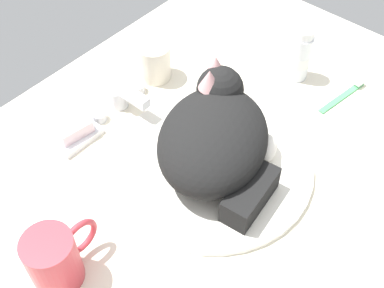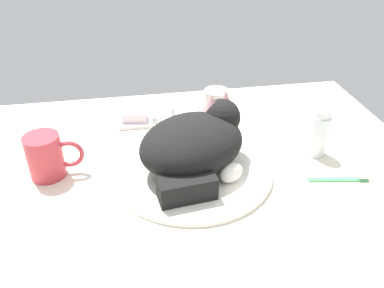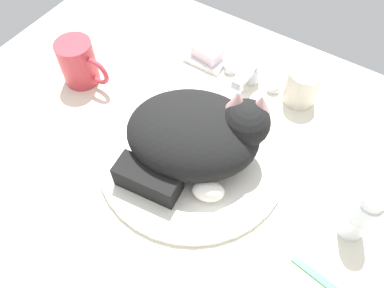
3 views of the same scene
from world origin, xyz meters
TOP-DOWN VIEW (x-y plane):
  - ground_plane at (0.00, 0.00)cm, footprint 110.00×82.50cm
  - sink_basin at (0.00, 0.00)cm, footprint 36.04×36.04cm
  - faucet at (0.00, 22.70)cm, footprint 13.42×9.82cm
  - cat at (0.92, 0.09)cm, footprint 29.04×26.44cm
  - coffee_mug at (-31.15, 4.04)cm, footprint 12.14×7.65cm
  - rinse_cup at (11.00, 24.38)cm, footprint 6.73×6.73cm
  - soap_dish at (-11.45, 23.86)cm, footprint 9.00×6.40cm
  - soap_bar at (-11.45, 23.86)cm, footprint 7.04×5.12cm
  - toothpaste_bottle at (30.39, 1.86)cm, footprint 4.37×4.37cm
  - toothbrush at (31.74, -8.90)cm, footprint 13.14×3.33cm

SIDE VIEW (x-z plane):
  - ground_plane at x=0.00cm, z-range -3.00..0.00cm
  - toothbrush at x=31.74cm, z-range -0.27..1.33cm
  - sink_basin at x=0.00cm, z-range 0.00..1.15cm
  - soap_dish at x=-11.45cm, z-range 0.00..1.20cm
  - soap_bar at x=-11.45cm, z-range 1.20..3.79cm
  - faucet at x=0.00cm, z-range -0.43..5.78cm
  - rinse_cup at x=11.00cm, z-range 0.00..7.85cm
  - coffee_mug at x=-31.15cm, z-range 0.00..9.98cm
  - toothpaste_bottle at x=30.39cm, z-range -0.44..11.43cm
  - cat at x=0.92cm, z-range 0.01..14.85cm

